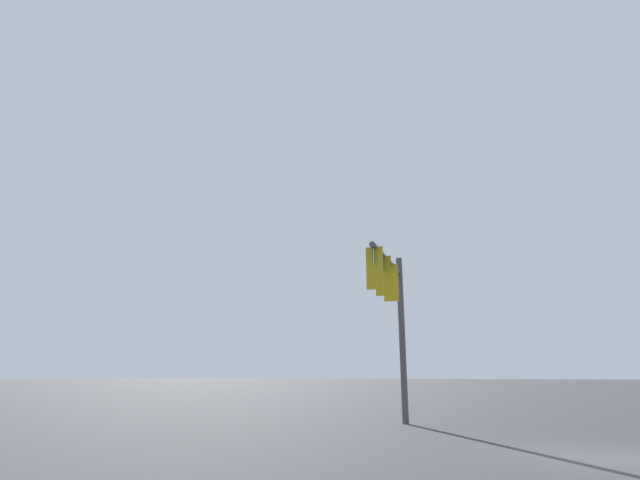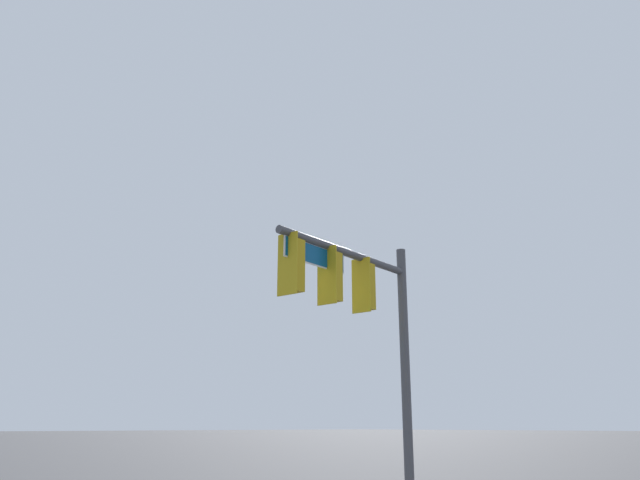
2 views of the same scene
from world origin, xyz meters
name	(u,v)px [view 1 (image 1 of 2)]	position (x,y,z in m)	size (l,w,h in m)	color
ground_plane	(622,459)	(0.00, 0.00, 0.00)	(400.00, 400.00, 0.00)	#38383A
signal_pole_near	(391,296)	(-3.43, -6.13, 4.34)	(4.82, 1.09, 6.08)	#47474C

